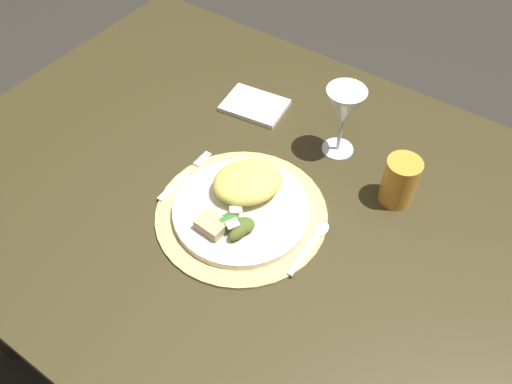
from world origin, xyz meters
TOP-DOWN VIEW (x-y plane):
  - ground_plane at (0.00, 0.00)m, footprint 6.00×6.00m
  - dining_table at (0.00, 0.00)m, footprint 1.29×0.99m
  - placemat at (0.05, -0.06)m, footprint 0.34×0.34m
  - dinner_plate at (0.05, -0.06)m, footprint 0.27×0.27m
  - pasta_serving at (0.03, -0.01)m, footprint 0.17×0.18m
  - salad_greens at (0.07, -0.11)m, footprint 0.09×0.08m
  - bread_piece at (0.03, -0.13)m, footprint 0.06×0.05m
  - fork at (-0.10, -0.06)m, footprint 0.01×0.16m
  - spoon at (0.20, -0.03)m, footprint 0.02×0.14m
  - napkin at (-0.12, 0.22)m, footprint 0.15×0.12m
  - wine_glass at (0.11, 0.21)m, footprint 0.08×0.08m
  - amber_tumbler at (0.28, 0.15)m, footprint 0.07×0.07m

SIDE VIEW (x-z plane):
  - ground_plane at x=0.00m, z-range 0.00..0.00m
  - dining_table at x=0.00m, z-range 0.25..1.00m
  - placemat at x=0.05m, z-range 0.74..0.75m
  - napkin at x=-0.12m, z-range 0.74..0.75m
  - fork at x=-0.10m, z-range 0.75..0.75m
  - spoon at x=0.20m, z-range 0.75..0.75m
  - dinner_plate at x=0.05m, z-range 0.75..0.76m
  - bread_piece at x=0.03m, z-range 0.76..0.79m
  - salad_greens at x=0.07m, z-range 0.76..0.79m
  - pasta_serving at x=0.03m, z-range 0.76..0.81m
  - amber_tumbler at x=0.28m, z-range 0.74..0.84m
  - wine_glass at x=0.11m, z-range 0.78..0.94m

